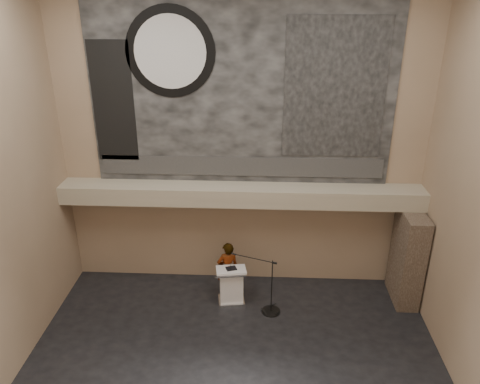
{
  "coord_description": "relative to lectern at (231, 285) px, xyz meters",
  "views": [
    {
      "loc": [
        0.55,
        -8.16,
        8.24
      ],
      "look_at": [
        0.0,
        3.2,
        3.2
      ],
      "focal_mm": 35.0,
      "sensor_mm": 36.0,
      "label": 1
    }
  ],
  "objects": [
    {
      "name": "binder",
      "position": [
        0.01,
        -0.03,
        0.56
      ],
      "size": [
        0.33,
        0.3,
        0.04
      ],
      "primitive_type": "cube",
      "rotation": [
        0.0,
        0.0,
        0.35
      ],
      "color": "black",
      "rests_on": "lectern"
    },
    {
      "name": "banner_clock_rim",
      "position": [
        -1.58,
        1.22,
        6.15
      ],
      "size": [
        2.3,
        0.02,
        2.3
      ],
      "primitive_type": "cylinder",
      "rotation": [
        1.57,
        0.0,
        0.0
      ],
      "color": "black",
      "rests_on": "banner"
    },
    {
      "name": "stone_pier",
      "position": [
        4.87,
        0.44,
        0.8
      ],
      "size": [
        0.6,
        1.4,
        2.7
      ],
      "primitive_type": "cube",
      "color": "#3E3126",
      "rests_on": "floor"
    },
    {
      "name": "lectern",
      "position": [
        0.0,
        0.0,
        0.0
      ],
      "size": [
        0.89,
        0.69,
        1.14
      ],
      "rotation": [
        0.0,
        0.0,
        0.15
      ],
      "color": "silver",
      "rests_on": "floor"
    },
    {
      "name": "sprinkler_right",
      "position": [
        2.12,
        0.84,
        2.12
      ],
      "size": [
        0.04,
        0.04,
        0.06
      ],
      "primitive_type": "cylinder",
      "color": "#B2893D",
      "rests_on": "soffit"
    },
    {
      "name": "soffit",
      "position": [
        0.22,
        0.89,
        2.4
      ],
      "size": [
        10.0,
        0.8,
        0.5
      ],
      "primitive_type": "cube",
      "color": "gray",
      "rests_on": "wall_back"
    },
    {
      "name": "floor",
      "position": [
        0.22,
        -2.71,
        -0.55
      ],
      "size": [
        10.0,
        10.0,
        0.0
      ],
      "primitive_type": "plane",
      "color": "black",
      "rests_on": "ground"
    },
    {
      "name": "banner_brick_print",
      "position": [
        -3.18,
        1.22,
        4.85
      ],
      "size": [
        1.1,
        0.02,
        3.2
      ],
      "primitive_type": "cube",
      "color": "black",
      "rests_on": "banner"
    },
    {
      "name": "banner_text_strip",
      "position": [
        0.22,
        1.22,
        3.1
      ],
      "size": [
        7.76,
        0.02,
        0.55
      ],
      "primitive_type": "cube",
      "color": "#2B2B2B",
      "rests_on": "banner"
    },
    {
      "name": "speaker_person",
      "position": [
        -0.12,
        0.36,
        0.29
      ],
      "size": [
        0.71,
        0.58,
        1.69
      ],
      "primitive_type": "imported",
      "rotation": [
        0.0,
        0.0,
        3.47
      ],
      "color": "silver",
      "rests_on": "floor"
    },
    {
      "name": "papers",
      "position": [
        -0.14,
        -0.06,
        0.55
      ],
      "size": [
        0.29,
        0.36,
        0.0
      ],
      "primitive_type": "cube",
      "rotation": [
        0.0,
        0.0,
        -0.23
      ],
      "color": "silver",
      "rests_on": "lectern"
    },
    {
      "name": "mic_stand",
      "position": [
        1.08,
        -0.38,
        -0.3
      ],
      "size": [
        1.36,
        0.66,
        1.64
      ],
      "rotation": [
        0.0,
        0.0,
        -0.34
      ],
      "color": "black",
      "rests_on": "floor"
    },
    {
      "name": "banner",
      "position": [
        0.22,
        1.26,
        5.15
      ],
      "size": [
        8.0,
        0.05,
        5.0
      ],
      "primitive_type": "cube",
      "color": "black",
      "rests_on": "wall_back"
    },
    {
      "name": "banner_clock_face",
      "position": [
        -1.58,
        1.2,
        6.15
      ],
      "size": [
        1.84,
        0.02,
        1.84
      ],
      "primitive_type": "cylinder",
      "rotation": [
        1.57,
        0.0,
        0.0
      ],
      "color": "silver",
      "rests_on": "banner"
    },
    {
      "name": "wall_front",
      "position": [
        0.22,
        -6.71,
        3.7
      ],
      "size": [
        10.0,
        0.02,
        8.5
      ],
      "primitive_type": "cube",
      "color": "#8B7258",
      "rests_on": "floor"
    },
    {
      "name": "wall_back",
      "position": [
        0.22,
        1.29,
        3.7
      ],
      "size": [
        10.0,
        0.02,
        8.5
      ],
      "primitive_type": "cube",
      "color": "#8B7258",
      "rests_on": "floor"
    },
    {
      "name": "banner_building_print",
      "position": [
        2.62,
        1.22,
        5.25
      ],
      "size": [
        2.6,
        0.02,
        3.6
      ],
      "primitive_type": "cube",
      "color": "black",
      "rests_on": "banner"
    },
    {
      "name": "sprinkler_left",
      "position": [
        -1.38,
        0.84,
        2.12
      ],
      "size": [
        0.04,
        0.04,
        0.06
      ],
      "primitive_type": "cylinder",
      "color": "#B2893D",
      "rests_on": "soffit"
    }
  ]
}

